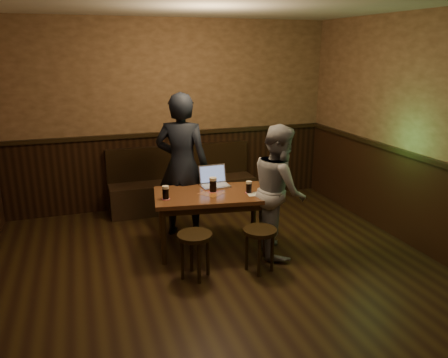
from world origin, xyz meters
TOP-DOWN VIEW (x-y plane):
  - room at (0.00, 0.22)m, footprint 5.04×6.04m
  - bench at (0.08, 2.75)m, footprint 2.20×0.50m
  - pub_table at (0.08, 1.20)m, footprint 1.44×0.96m
  - stool_left at (-0.29, 0.59)m, footprint 0.38×0.38m
  - stool_right at (0.42, 0.50)m, footprint 0.48×0.48m
  - pint_left at (-0.47, 1.17)m, footprint 0.10×0.10m
  - pint_mid at (0.12, 1.24)m, footprint 0.12×0.12m
  - pint_right at (0.51, 1.07)m, footprint 0.09×0.09m
  - laptop at (0.20, 1.49)m, footprint 0.35×0.29m
  - menu at (0.58, 1.00)m, footprint 0.24×0.18m
  - person_suit at (-0.14, 1.76)m, footprint 0.81×0.71m
  - person_grey at (0.81, 0.89)m, footprint 0.74×0.87m

SIDE VIEW (x-z plane):
  - bench at x=0.08m, z-range -0.16..0.79m
  - stool_right at x=0.42m, z-range 0.15..0.64m
  - stool_left at x=-0.29m, z-range 0.15..0.65m
  - pub_table at x=0.08m, z-range 0.26..0.99m
  - menu at x=0.58m, z-range 0.72..0.72m
  - person_grey at x=0.81m, z-range 0.00..1.55m
  - laptop at x=0.20m, z-range 0.66..0.91m
  - pint_right at x=0.51m, z-range 0.72..0.86m
  - pint_left at x=-0.47m, z-range 0.72..0.88m
  - pint_mid at x=0.12m, z-range 0.72..0.90m
  - person_suit at x=-0.14m, z-range 0.00..1.87m
  - room at x=0.00m, z-range -0.22..2.62m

